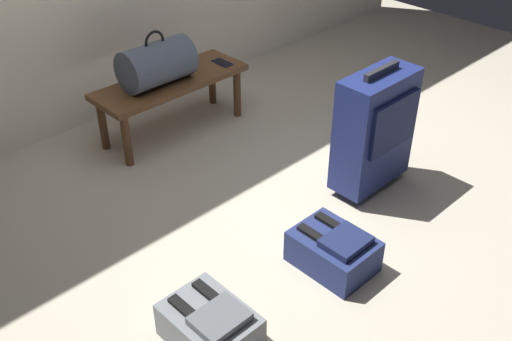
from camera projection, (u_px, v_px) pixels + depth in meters
name	position (u px, v px, depth m)	size (l,w,h in m)	color
ground_plane	(284.00, 204.00, 3.26)	(6.60, 6.60, 0.00)	#B2A893
bench	(171.00, 87.00, 3.75)	(1.00, 0.36, 0.37)	brown
duffel_bag_slate	(157.00, 63.00, 3.59)	(0.44, 0.26, 0.34)	#475160
cell_phone	(222.00, 62.00, 3.91)	(0.07, 0.14, 0.01)	#191E4C
suitcase_upright_navy	(375.00, 129.00, 3.20)	(0.47, 0.24, 0.73)	navy
backpack_navy	(334.00, 250.00, 2.81)	(0.28, 0.38, 0.21)	navy
backpack_grey	(210.00, 326.00, 2.43)	(0.28, 0.38, 0.21)	slate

